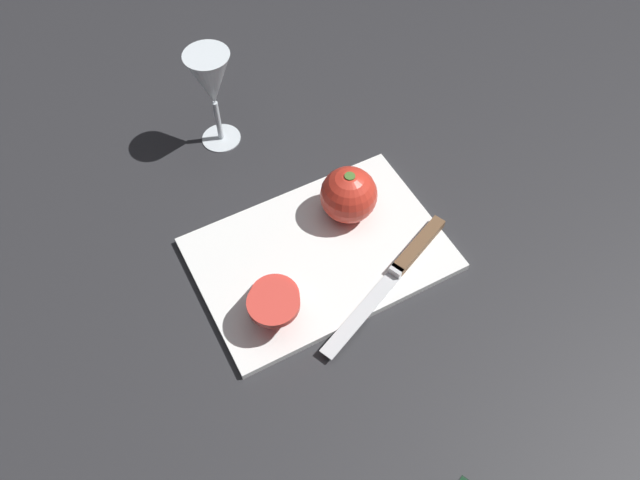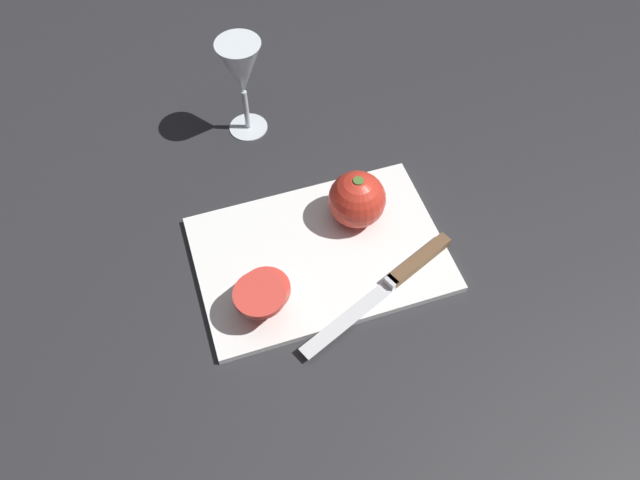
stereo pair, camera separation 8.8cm
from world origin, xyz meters
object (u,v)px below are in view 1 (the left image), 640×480
whole_tomato (349,195)px  tomato_slice_stack_near (274,300)px  wine_glass (211,83)px  knife (408,258)px

whole_tomato → tomato_slice_stack_near: size_ratio=0.85×
wine_glass → tomato_slice_stack_near: 0.36m
whole_tomato → tomato_slice_stack_near: bearing=30.0°
whole_tomato → tomato_slice_stack_near: 0.20m
tomato_slice_stack_near → whole_tomato: bearing=-150.0°
knife → tomato_slice_stack_near: (0.20, -0.02, 0.02)m
knife → tomato_slice_stack_near: size_ratio=2.57×
knife → whole_tomato: bearing=-97.5°
whole_tomato → knife: whole_tomato is taller
wine_glass → whole_tomato: wine_glass is taller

